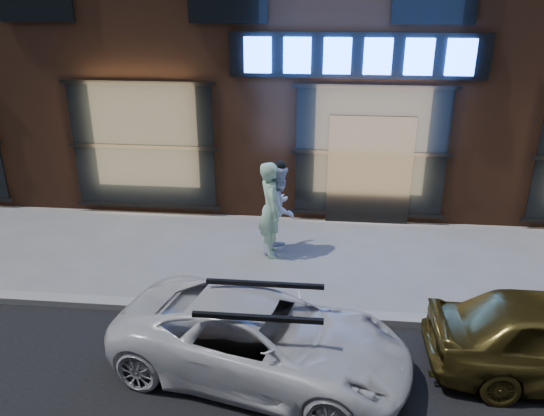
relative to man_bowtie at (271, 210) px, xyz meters
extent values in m
plane|color=slate|center=(1.96, -2.15, -0.94)|extent=(90.00, 90.00, 0.00)
cube|color=gray|center=(1.96, -2.15, -0.88)|extent=(60.00, 0.25, 0.12)
cube|color=black|center=(1.56, 1.80, 2.66)|extent=(5.20, 0.06, 0.90)
cube|color=black|center=(1.96, 1.77, 0.26)|extent=(1.80, 0.10, 2.40)
cube|color=#FFBF72|center=(-3.04, 1.83, 0.66)|extent=(3.00, 0.04, 2.60)
cube|color=black|center=(-3.04, 1.79, 0.66)|extent=(3.20, 0.06, 2.80)
cube|color=#FFBF72|center=(1.96, 1.83, 0.66)|extent=(3.00, 0.04, 2.60)
cube|color=black|center=(1.96, 1.79, 0.66)|extent=(3.20, 0.06, 2.80)
cube|color=#2659FF|center=(-0.44, 1.73, 2.66)|extent=(0.55, 0.12, 0.70)
cube|color=#2659FF|center=(0.36, 1.73, 2.66)|extent=(0.55, 0.12, 0.70)
cube|color=#2659FF|center=(1.16, 1.73, 2.66)|extent=(0.55, 0.12, 0.70)
cube|color=#2659FF|center=(1.96, 1.73, 2.66)|extent=(0.55, 0.12, 0.70)
cube|color=#2659FF|center=(2.76, 1.73, 2.66)|extent=(0.55, 0.12, 0.70)
cube|color=#2659FF|center=(3.56, 1.73, 2.66)|extent=(0.55, 0.12, 0.70)
imported|color=#B0E8B8|center=(0.00, 0.00, 0.00)|extent=(0.63, 0.79, 1.88)
imported|color=white|center=(0.14, 0.22, -0.05)|extent=(0.82, 0.97, 1.78)
imported|color=silver|center=(0.24, -3.50, -0.40)|extent=(4.23, 2.65, 1.09)
camera|label=1|loc=(0.97, -9.27, 3.85)|focal=35.00mm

